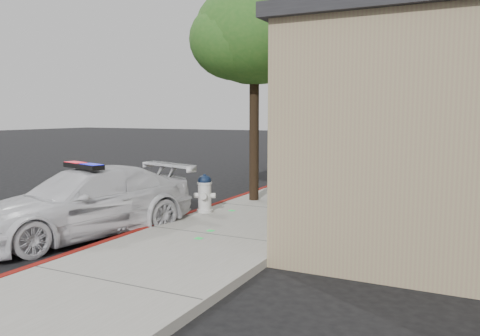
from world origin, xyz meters
name	(u,v)px	position (x,y,z in m)	size (l,w,h in m)	color
ground	(148,233)	(0.00, 0.00, 0.00)	(120.00, 120.00, 0.00)	black
sidewalk	(272,211)	(1.60, 3.00, 0.07)	(3.20, 60.00, 0.15)	gray
red_curb	(219,205)	(0.06, 3.00, 0.08)	(0.14, 60.00, 0.16)	maroon
police_car	(85,202)	(-1.03, -0.74, 0.70)	(3.19, 5.16, 1.52)	silver
fire_hydrant	(205,193)	(0.35, 1.79, 0.61)	(0.53, 0.46, 0.93)	white
street_tree_near	(255,38)	(0.71, 3.86, 4.54)	(3.29, 3.21, 5.88)	black
street_tree_mid	(321,42)	(0.90, 9.13, 5.09)	(3.54, 3.48, 6.56)	black
street_tree_far	(352,70)	(0.95, 13.73, 4.48)	(3.11, 3.13, 5.76)	black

